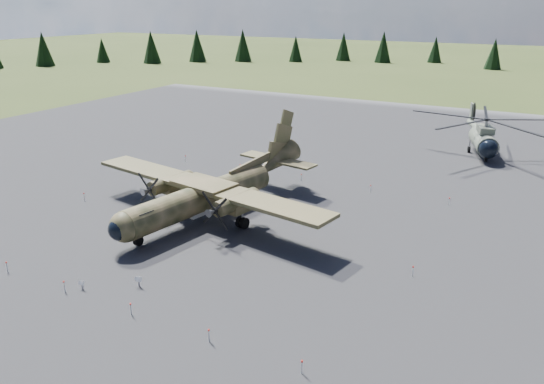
% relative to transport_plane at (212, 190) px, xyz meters
% --- Properties ---
extents(ground, '(500.00, 500.00, 0.00)m').
position_rel_transport_plane_xyz_m(ground, '(3.00, -2.98, -2.55)').
color(ground, '#465224').
rests_on(ground, ground).
extents(apron, '(120.00, 120.00, 0.04)m').
position_rel_transport_plane_xyz_m(apron, '(3.00, 7.02, -2.55)').
color(apron, '#59595E').
rests_on(apron, ground).
extents(transport_plane, '(26.91, 24.22, 8.87)m').
position_rel_transport_plane_xyz_m(transport_plane, '(0.00, 0.00, 0.00)').
color(transport_plane, '#31361D').
rests_on(transport_plane, ground).
extents(helicopter_near, '(24.45, 25.10, 4.98)m').
position_rel_transport_plane_xyz_m(helicopter_near, '(19.12, 33.89, 0.99)').
color(helicopter_near, slate).
rests_on(helicopter_near, ground).
extents(info_placard_left, '(0.44, 0.24, 0.66)m').
position_rel_transport_plane_xyz_m(info_placard_left, '(-0.24, -15.66, -2.11)').
color(info_placard_left, gray).
rests_on(info_placard_left, ground).
extents(info_placard_right, '(0.54, 0.31, 0.80)m').
position_rel_transport_plane_xyz_m(info_placard_right, '(3.01, -13.53, -2.02)').
color(info_placard_right, gray).
rests_on(info_placard_right, ground).
extents(barrier_fence, '(33.12, 29.62, 0.85)m').
position_rel_transport_plane_xyz_m(barrier_fence, '(2.54, -3.05, -2.04)').
color(barrier_fence, white).
rests_on(barrier_fence, ground).
extents(treeline, '(311.39, 309.18, 11.00)m').
position_rel_transport_plane_xyz_m(treeline, '(4.23, 9.62, 2.21)').
color(treeline, black).
rests_on(treeline, ground).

